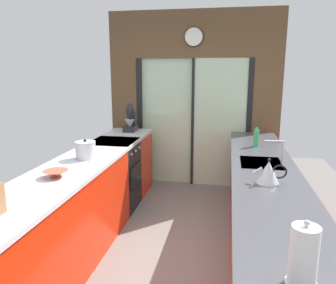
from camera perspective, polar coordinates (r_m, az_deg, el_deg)
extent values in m
cube|color=slate|center=(3.85, 0.98, -16.10)|extent=(5.04, 7.60, 0.02)
cube|color=brown|center=(5.19, 4.56, 18.17)|extent=(2.64, 0.08, 0.70)
cube|color=#B2D1AD|center=(5.31, -0.19, 3.47)|extent=(0.80, 0.02, 2.00)
cube|color=#B2D1AD|center=(5.18, 8.90, 3.10)|extent=(0.80, 0.02, 2.00)
cube|color=black|center=(5.39, -4.84, 3.56)|extent=(0.08, 0.10, 2.00)
cube|color=black|center=(5.21, 13.76, 2.93)|extent=(0.08, 0.10, 2.00)
cube|color=black|center=(5.23, 4.30, 3.30)|extent=(0.04, 0.10, 2.00)
cube|color=brown|center=(5.46, -7.37, 3.62)|extent=(0.42, 0.08, 2.00)
cube|color=brown|center=(5.23, 16.49, 2.82)|extent=(0.42, 0.08, 2.00)
cylinder|color=white|center=(5.13, 4.47, 17.68)|extent=(0.26, 0.03, 0.26)
torus|color=black|center=(5.13, 4.47, 17.68)|extent=(0.28, 0.02, 0.28)
cube|color=red|center=(3.14, -19.18, -14.53)|extent=(0.58, 2.55, 0.88)
cube|color=red|center=(5.03, -6.84, -3.66)|extent=(0.58, 0.65, 0.88)
cube|color=#BCBCC1|center=(3.50, -14.70, -3.39)|extent=(0.62, 3.80, 0.04)
cube|color=red|center=(3.36, 16.00, -12.52)|extent=(0.58, 3.80, 0.88)
cube|color=#3D3D42|center=(3.19, 16.49, -5.00)|extent=(0.62, 3.80, 0.04)
cube|color=#B7BABC|center=(3.43, 15.75, -3.84)|extent=(0.40, 0.48, 0.05)
cylinder|color=#B7BABC|center=(3.42, 19.22, -1.68)|extent=(0.02, 0.02, 0.23)
cylinder|color=#B7BABC|center=(3.39, 17.84, 0.11)|extent=(0.18, 0.02, 0.02)
cube|color=black|center=(4.47, -9.23, -5.84)|extent=(0.58, 0.60, 0.88)
cube|color=black|center=(4.37, -5.58, -5.61)|extent=(0.01, 0.48, 0.28)
cube|color=black|center=(4.35, -9.44, 0.00)|extent=(0.58, 0.60, 0.03)
cylinder|color=#B7BABC|center=(4.11, -6.30, -2.13)|extent=(0.02, 0.04, 0.04)
cylinder|color=#B7BABC|center=(4.28, -5.60, -1.54)|extent=(0.02, 0.04, 0.04)
cylinder|color=#B7BABC|center=(4.45, -4.97, -0.99)|extent=(0.02, 0.04, 0.04)
cylinder|color=#BC4C38|center=(3.01, -18.81, -5.74)|extent=(0.10, 0.10, 0.01)
cone|color=#BC4C38|center=(3.00, -18.85, -5.18)|extent=(0.22, 0.22, 0.05)
cube|color=black|center=(4.99, -6.50, 2.33)|extent=(0.17, 0.26, 0.08)
cube|color=black|center=(5.06, -6.21, 4.09)|extent=(0.10, 0.08, 0.20)
ellipsoid|color=black|center=(4.94, -6.60, 5.28)|extent=(0.13, 0.12, 0.24)
cone|color=#B7BABC|center=(4.95, -6.62, 3.18)|extent=(0.15, 0.15, 0.13)
cylinder|color=#B7BABC|center=(3.52, -14.06, -1.48)|extent=(0.21, 0.21, 0.17)
cylinder|color=#B7BABC|center=(3.50, -14.14, -0.02)|extent=(0.21, 0.21, 0.01)
sphere|color=black|center=(3.50, -14.15, 0.24)|extent=(0.03, 0.03, 0.03)
cone|color=#B7BABC|center=(2.81, 16.96, -5.02)|extent=(0.19, 0.19, 0.18)
sphere|color=black|center=(2.78, 17.09, -2.96)|extent=(0.03, 0.03, 0.03)
cylinder|color=#B7BABC|center=(2.80, 15.27, -4.78)|extent=(0.08, 0.02, 0.07)
torus|color=black|center=(2.82, 18.75, -4.89)|extent=(0.12, 0.01, 0.12)
cylinder|color=#339E56|center=(4.09, 15.00, 0.68)|extent=(0.06, 0.06, 0.21)
cylinder|color=#339E56|center=(4.07, 15.10, 2.40)|extent=(0.03, 0.03, 0.04)
cylinder|color=black|center=(4.07, 15.12, 2.75)|extent=(0.03, 0.03, 0.01)
cylinder|color=#B7BABC|center=(1.65, 22.01, -21.80)|extent=(0.14, 0.14, 0.01)
cylinder|color=white|center=(1.58, 22.43, -17.65)|extent=(0.12, 0.12, 0.26)
sphere|color=#B7BABC|center=(1.51, 22.90, -12.82)|extent=(0.03, 0.03, 0.03)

